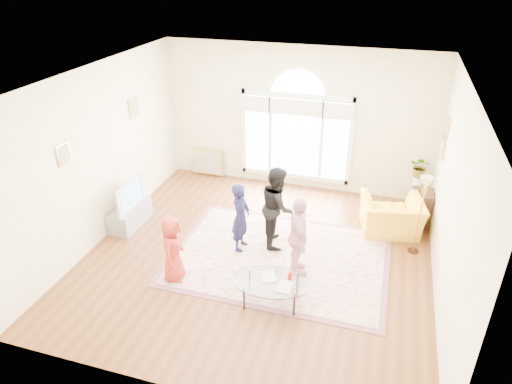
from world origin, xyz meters
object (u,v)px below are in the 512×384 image
(area_rug, at_px, (280,258))
(television, at_px, (127,194))
(armchair, at_px, (391,216))
(tv_console, at_px, (130,215))
(coffee_table, at_px, (271,282))

(area_rug, distance_m, television, 3.22)
(television, xyz_separation_m, armchair, (4.97, 1.21, -0.34))
(area_rug, bearing_deg, armchair, 38.22)
(tv_console, xyz_separation_m, coffee_table, (3.30, -1.42, 0.19))
(armchair, bearing_deg, coffee_table, 44.95)
(tv_console, bearing_deg, area_rug, -4.36)
(coffee_table, distance_m, armchair, 3.12)
(area_rug, bearing_deg, coffee_table, -82.60)
(coffee_table, height_order, armchair, armchair)
(tv_console, relative_size, coffee_table, 0.78)
(area_rug, distance_m, tv_console, 3.16)
(coffee_table, xyz_separation_m, armchair, (1.68, 2.63, -0.04))
(coffee_table, bearing_deg, tv_console, 150.29)
(tv_console, height_order, armchair, armchair)
(television, bearing_deg, area_rug, -4.37)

